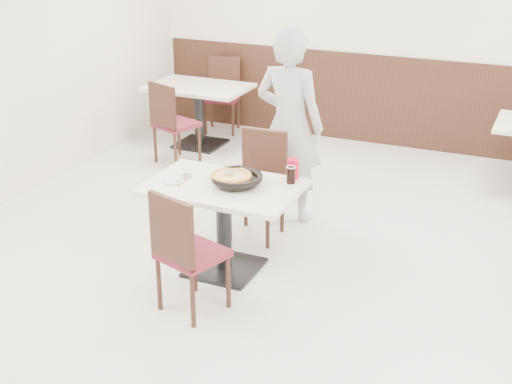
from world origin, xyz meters
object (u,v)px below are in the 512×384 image
at_px(main_table, 224,228).
at_px(pizza, 231,178).
at_px(chair_near, 193,251).
at_px(bg_table_left, 199,116).
at_px(diner_person, 289,126).
at_px(bg_chair_left_far, 222,96).
at_px(cola_glass, 291,175).
at_px(red_cup, 293,169).
at_px(side_plate, 173,181).
at_px(chair_far, 256,188).
at_px(pizza_pan, 237,180).
at_px(bg_chair_left_near, 176,122).

relative_size(main_table, pizza, 3.85).
height_order(chair_near, bg_table_left, chair_near).
relative_size(pizza, diner_person, 0.17).
distance_m(pizza, bg_chair_left_far, 3.80).
height_order(main_table, chair_near, chair_near).
bearing_deg(bg_table_left, cola_glass, -49.21).
height_order(chair_near, cola_glass, chair_near).
height_order(main_table, red_cup, red_cup).
bearing_deg(chair_near, red_cup, 86.62).
distance_m(side_plate, cola_glass, 0.94).
height_order(chair_far, pizza, chair_far).
height_order(side_plate, red_cup, red_cup).
relative_size(cola_glass, bg_chair_left_far, 0.14).
bearing_deg(diner_person, main_table, 90.45).
xyz_separation_m(side_plate, diner_person, (0.47, 1.31, 0.15)).
bearing_deg(pizza_pan, chair_near, -93.76).
distance_m(bg_table_left, bg_chair_left_far, 0.63).
height_order(pizza, diner_person, diner_person).
bearing_deg(chair_far, main_table, 89.52).
relative_size(main_table, side_plate, 7.03).
xyz_separation_m(pizza_pan, pizza, (-0.04, -0.01, 0.02)).
height_order(main_table, cola_glass, cola_glass).
height_order(cola_glass, red_cup, red_cup).
relative_size(chair_near, chair_far, 1.00).
bearing_deg(main_table, cola_glass, 27.95).
height_order(chair_near, red_cup, chair_near).
xyz_separation_m(main_table, chair_near, (0.06, -0.63, 0.10)).
bearing_deg(cola_glass, diner_person, 112.12).
relative_size(bg_table_left, bg_chair_left_near, 1.26).
bearing_deg(cola_glass, chair_far, 138.78).
bearing_deg(bg_table_left, chair_far, -51.13).
distance_m(pizza_pan, bg_chair_left_far, 3.81).
bearing_deg(pizza, red_cup, 41.02).
xyz_separation_m(chair_near, red_cup, (0.39, 0.99, 0.35)).
distance_m(main_table, bg_table_left, 3.23).
relative_size(main_table, chair_near, 1.26).
height_order(red_cup, diner_person, diner_person).
distance_m(chair_near, cola_glass, 1.03).
relative_size(chair_near, diner_person, 0.53).
bearing_deg(chair_far, bg_chair_left_far, -59.57).
relative_size(side_plate, diner_person, 0.09).
xyz_separation_m(pizza_pan, red_cup, (0.34, 0.33, 0.04)).
relative_size(pizza, bg_chair_left_near, 0.33).
xyz_separation_m(chair_far, pizza, (0.07, -0.65, 0.34)).
distance_m(red_cup, bg_table_left, 3.25).
bearing_deg(cola_glass, side_plate, -157.67).
height_order(red_cup, bg_chair_left_near, bg_chair_left_near).
xyz_separation_m(pizza_pan, bg_table_left, (-1.79, 2.72, -0.42)).
relative_size(main_table, red_cup, 7.50).
xyz_separation_m(chair_near, diner_person, (0.02, 1.84, 0.43)).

